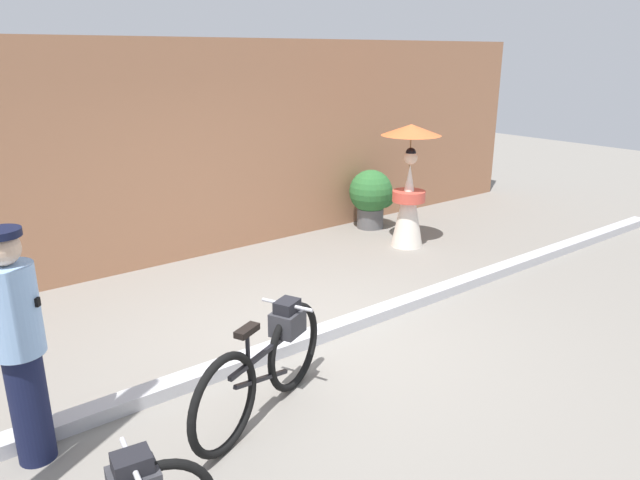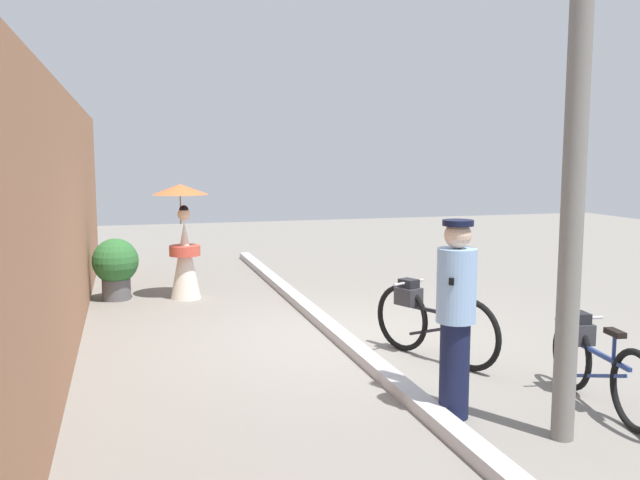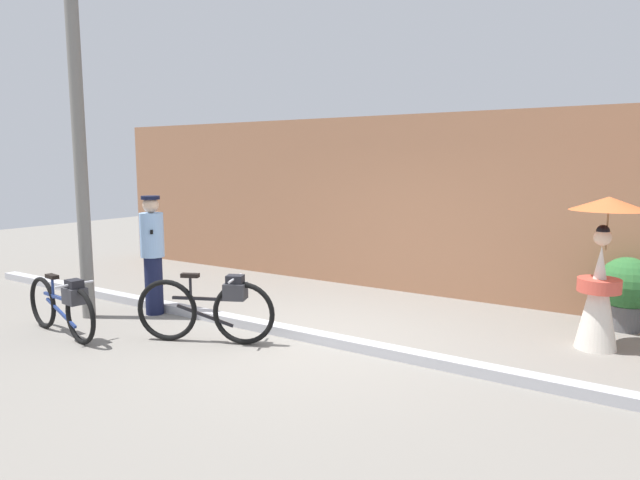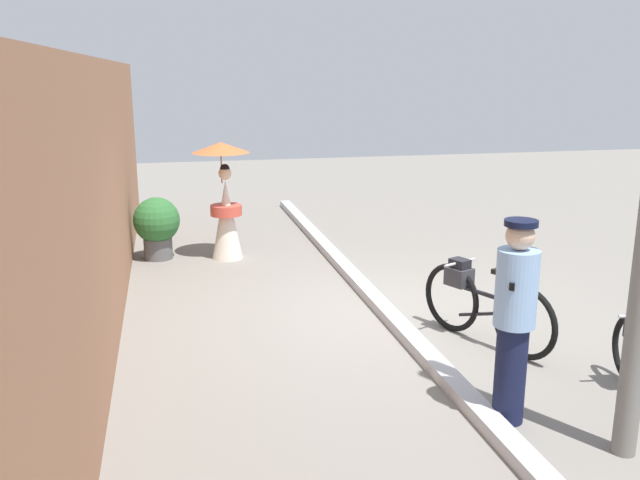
{
  "view_description": "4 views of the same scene",
  "coord_description": "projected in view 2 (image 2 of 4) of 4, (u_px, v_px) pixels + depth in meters",
  "views": [
    {
      "loc": [
        -3.22,
        -4.29,
        2.82
      ],
      "look_at": [
        0.31,
        0.28,
        0.96
      ],
      "focal_mm": 32.89,
      "sensor_mm": 36.0,
      "label": 1
    },
    {
      "loc": [
        -7.84,
        2.49,
        2.29
      ],
      "look_at": [
        0.14,
        0.2,
        1.24
      ],
      "focal_mm": 38.17,
      "sensor_mm": 36.0,
      "label": 2
    },
    {
      "loc": [
        3.78,
        -5.66,
        2.23
      ],
      "look_at": [
        -0.27,
        0.57,
        1.19
      ],
      "focal_mm": 31.65,
      "sensor_mm": 36.0,
      "label": 3
    },
    {
      "loc": [
        -7.36,
        2.49,
        2.87
      ],
      "look_at": [
        0.64,
        0.66,
        0.82
      ],
      "focal_mm": 37.96,
      "sensor_mm": 36.0,
      "label": 4
    }
  ],
  "objects": [
    {
      "name": "sidewalk_curb",
      "position": [
        339.0,
        335.0,
        8.44
      ],
      "size": [
        14.0,
        0.2,
        0.12
      ],
      "primitive_type": "cube",
      "color": "#B2B2B7",
      "rests_on": "ground_plane"
    },
    {
      "name": "potted_plant_by_door",
      "position": [
        116.0,
        265.0,
        10.74
      ],
      "size": [
        0.73,
        0.72,
        0.98
      ],
      "color": "#59595B",
      "rests_on": "ground_plane"
    },
    {
      "name": "person_officer",
      "position": [
        456.0,
        313.0,
        5.85
      ],
      "size": [
        0.34,
        0.34,
        1.74
      ],
      "color": "#141938",
      "rests_on": "ground_plane"
    },
    {
      "name": "building_wall",
      "position": [
        51.0,
        227.0,
        7.36
      ],
      "size": [
        14.0,
        0.4,
        3.0
      ],
      "primitive_type": "cube",
      "color": "#9E6B4C",
      "rests_on": "ground_plane"
    },
    {
      "name": "bicycle_near_officer",
      "position": [
        430.0,
        320.0,
        7.61
      ],
      "size": [
        1.64,
        0.78,
        0.87
      ],
      "color": "black",
      "rests_on": "ground_plane"
    },
    {
      "name": "person_with_parasol",
      "position": [
        184.0,
        239.0,
        10.75
      ],
      "size": [
        0.87,
        0.87,
        1.82
      ],
      "color": "silver",
      "rests_on": "ground_plane"
    },
    {
      "name": "utility_pole",
      "position": [
        576.0,
        140.0,
        5.21
      ],
      "size": [
        0.18,
        0.18,
        4.8
      ],
      "primitive_type": "cylinder",
      "color": "slate",
      "rests_on": "ground_plane"
    },
    {
      "name": "bicycle_far_side",
      "position": [
        596.0,
        361.0,
        6.2
      ],
      "size": [
        1.73,
        0.48,
        0.79
      ],
      "color": "black",
      "rests_on": "ground_plane"
    },
    {
      "name": "ground_plane",
      "position": [
        339.0,
        340.0,
        8.45
      ],
      "size": [
        30.0,
        30.0,
        0.0
      ],
      "primitive_type": "plane",
      "color": "gray"
    }
  ]
}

